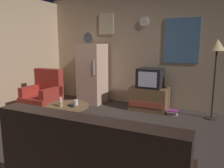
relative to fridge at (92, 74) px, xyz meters
The scene contains 13 objects.
ground_plane 2.42m from the fridge, 60.41° to the right, with size 12.00×12.00×0.00m, color #3D332D.
wall_with_art 1.36m from the fridge, 21.42° to the left, with size 5.20×0.12×2.69m.
fridge is the anchor object (origin of this frame).
tv_stand 1.58m from the fridge, ahead, with size 0.84×0.53×0.52m.
crt_tv 1.52m from the fridge, ahead, with size 0.54×0.51×0.44m.
standing_lamp 2.89m from the fridge, ahead, with size 0.32×0.32×1.59m.
coffee_table 1.99m from the fridge, 72.21° to the right, with size 0.72×0.72×0.47m.
wine_glass 2.03m from the fridge, 74.78° to the right, with size 0.05×0.05×0.15m, color silver.
mug_ceramic_white 1.93m from the fridge, 68.06° to the right, with size 0.08×0.08×0.09m, color silver.
mug_ceramic_tan 2.05m from the fridge, 74.63° to the right, with size 0.08×0.08×0.09m, color tan.
remote_control 2.03m from the fridge, 69.90° to the right, with size 0.15×0.04×0.02m, color black.
armchair 1.42m from the fridge, 111.04° to the right, with size 0.68×0.68×0.96m.
book_stack 2.19m from the fridge, ahead, with size 0.21×0.17×0.12m.
Camera 1 is at (1.74, -2.85, 1.50)m, focal length 35.82 mm.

